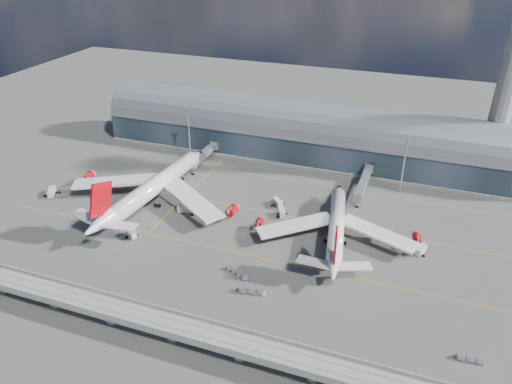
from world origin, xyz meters
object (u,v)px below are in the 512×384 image
(service_truck_0, at_px, (52,192))
(cargo_train_0, at_px, (252,291))
(service_truck_2, at_px, (188,209))
(cargo_train_1, at_px, (237,272))
(service_truck_4, at_px, (282,213))
(floodlight_mast_left, at_px, (189,133))
(service_truck_3, at_px, (421,250))
(airliner_right, at_px, (336,228))
(service_truck_5, at_px, (278,202))
(floodlight_mast_right, at_px, (404,164))
(service_truck_1, at_px, (131,234))
(airliner_left, at_px, (151,188))
(cargo_train_2, at_px, (471,359))

(service_truck_0, relative_size, cargo_train_0, 0.83)
(service_truck_2, distance_m, cargo_train_1, 45.42)
(service_truck_4, bearing_deg, floodlight_mast_left, 124.43)
(service_truck_2, distance_m, service_truck_3, 89.59)
(airliner_right, distance_m, service_truck_5, 32.64)
(service_truck_3, xyz_separation_m, service_truck_4, (-53.26, 7.18, 0.01))
(floodlight_mast_right, distance_m, service_truck_2, 91.28)
(cargo_train_0, bearing_deg, cargo_train_1, 57.49)
(service_truck_0, height_order, service_truck_2, service_truck_2)
(floodlight_mast_left, height_order, service_truck_1, floodlight_mast_left)
(floodlight_mast_right, xyz_separation_m, service_truck_4, (-41.58, -36.06, -12.25))
(floodlight_mast_right, xyz_separation_m, service_truck_2, (-77.87, -46.08, -12.04))
(airliner_right, bearing_deg, service_truck_2, 170.71)
(floodlight_mast_right, distance_m, service_truck_5, 55.43)
(service_truck_3, distance_m, service_truck_4, 53.74)
(service_truck_5, bearing_deg, floodlight_mast_left, 107.18)
(airliner_right, distance_m, service_truck_4, 25.50)
(service_truck_3, bearing_deg, cargo_train_1, -128.88)
(floodlight_mast_left, relative_size, airliner_left, 0.33)
(airliner_right, xyz_separation_m, cargo_train_0, (-18.09, -38.35, -4.19))
(service_truck_1, bearing_deg, cargo_train_1, -72.43)
(floodlight_mast_right, height_order, cargo_train_1, floodlight_mast_right)
(service_truck_0, bearing_deg, floodlight_mast_left, 23.92)
(service_truck_1, height_order, service_truck_5, service_truck_5)
(service_truck_4, height_order, cargo_train_1, service_truck_4)
(airliner_left, bearing_deg, floodlight_mast_left, 100.91)
(service_truck_3, bearing_deg, service_truck_0, -155.87)
(service_truck_1, distance_m, service_truck_2, 26.06)
(cargo_train_2, bearing_deg, floodlight_mast_left, 57.16)
(service_truck_5, relative_size, cargo_train_1, 0.61)
(airliner_right, distance_m, service_truck_0, 121.01)
(service_truck_2, bearing_deg, service_truck_5, -80.36)
(cargo_train_2, bearing_deg, service_truck_0, 79.93)
(floodlight_mast_left, height_order, service_truck_4, floodlight_mast_left)
(floodlight_mast_left, relative_size, airliner_right, 0.41)
(service_truck_1, relative_size, service_truck_4, 0.94)
(airliner_left, bearing_deg, service_truck_4, 13.38)
(floodlight_mast_left, distance_m, service_truck_5, 62.42)
(service_truck_2, distance_m, cargo_train_2, 114.15)
(floodlight_mast_right, xyz_separation_m, service_truck_0, (-138.86, -53.29, -12.13))
(floodlight_mast_left, distance_m, airliner_right, 93.98)
(service_truck_1, height_order, cargo_train_0, service_truck_1)
(cargo_train_1, bearing_deg, service_truck_0, 52.30)
(service_truck_0, relative_size, cargo_train_1, 0.78)
(airliner_right, xyz_separation_m, cargo_train_1, (-26.04, -31.14, -4.37))
(floodlight_mast_left, xyz_separation_m, service_truck_1, (10.86, -69.57, -12.34))
(cargo_train_0, bearing_deg, service_truck_1, 84.65)
(airliner_right, xyz_separation_m, service_truck_1, (-70.98, -24.14, -3.90))
(airliner_left, relative_size, service_truck_0, 10.87)
(service_truck_4, distance_m, cargo_train_0, 48.02)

